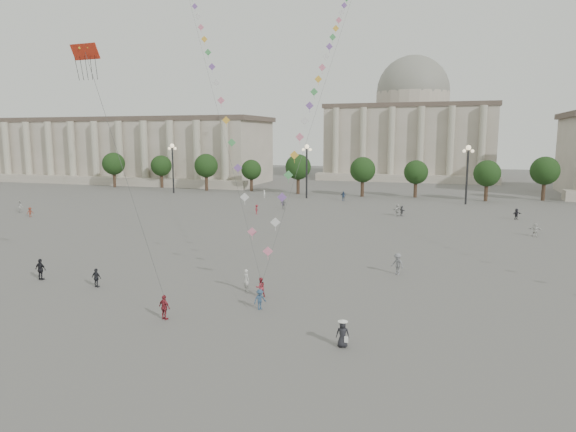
% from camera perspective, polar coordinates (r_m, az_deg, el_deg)
% --- Properties ---
extents(ground, '(360.00, 360.00, 0.00)m').
position_cam_1_polar(ground, '(32.84, -6.66, -13.04)').
color(ground, '#5A5754').
rests_on(ground, ground).
extents(hall_west, '(84.00, 26.22, 17.20)m').
position_cam_1_polar(hall_west, '(150.02, -17.98, 6.98)').
color(hall_west, '#A29988').
rests_on(hall_west, ground).
extents(hall_central, '(48.30, 34.30, 35.50)m').
position_cam_1_polar(hall_central, '(157.38, 13.51, 9.35)').
color(hall_central, '#A29988').
rests_on(hall_central, ground).
extents(tree_row, '(137.12, 5.12, 8.00)m').
position_cam_1_polar(tree_row, '(106.62, 11.09, 5.02)').
color(tree_row, '#38261C').
rests_on(tree_row, ground).
extents(lamp_post_far_west, '(2.00, 0.90, 10.65)m').
position_cam_1_polar(lamp_post_far_west, '(113.60, -12.70, 6.19)').
color(lamp_post_far_west, '#262628').
rests_on(lamp_post_far_west, ground).
extents(lamp_post_mid_west, '(2.00, 0.90, 10.65)m').
position_cam_1_polar(lamp_post_mid_west, '(101.64, 2.09, 6.11)').
color(lamp_post_mid_west, '#262628').
rests_on(lamp_post_mid_west, ground).
extents(lamp_post_mid_east, '(2.00, 0.90, 10.65)m').
position_cam_1_polar(lamp_post_mid_east, '(97.77, 19.33, 5.51)').
color(lamp_post_mid_east, '#262628').
rests_on(lamp_post_mid_east, ground).
extents(person_crowd_0, '(1.13, 0.60, 1.84)m').
position_cam_1_polar(person_crowd_0, '(98.35, 6.16, 2.21)').
color(person_crowd_0, navy).
rests_on(person_crowd_0, ground).
extents(person_crowd_1, '(1.17, 1.16, 1.91)m').
position_cam_1_polar(person_crowd_1, '(93.95, -27.59, 0.96)').
color(person_crowd_1, '#B1B1AD').
rests_on(person_crowd_1, ground).
extents(person_crowd_2, '(0.94, 1.11, 1.50)m').
position_cam_1_polar(person_crowd_2, '(87.62, -26.73, 0.39)').
color(person_crowd_2, brown).
rests_on(person_crowd_2, ground).
extents(person_crowd_4, '(1.18, 1.84, 1.89)m').
position_cam_1_polar(person_crowd_4, '(81.10, 12.03, 0.67)').
color(person_crowd_4, '#BAB9B5').
rests_on(person_crowd_4, ground).
extents(person_crowd_6, '(1.44, 1.25, 1.94)m').
position_cam_1_polar(person_crowd_6, '(46.92, 12.06, -5.21)').
color(person_crowd_6, slate).
rests_on(person_crowd_6, ground).
extents(person_crowd_7, '(1.57, 0.57, 1.67)m').
position_cam_1_polar(person_crowd_7, '(70.09, 25.76, -1.37)').
color(person_crowd_7, silver).
rests_on(person_crowd_7, ground).
extents(person_crowd_9, '(1.47, 1.34, 1.63)m').
position_cam_1_polar(person_crowd_9, '(83.15, 24.05, 0.21)').
color(person_crowd_9, black).
rests_on(person_crowd_9, ground).
extents(person_crowd_10, '(0.40, 0.59, 1.58)m').
position_cam_1_polar(person_crowd_10, '(102.84, -2.64, 2.47)').
color(person_crowd_10, white).
rests_on(person_crowd_10, ground).
extents(person_crowd_12, '(1.31, 1.49, 1.63)m').
position_cam_1_polar(person_crowd_12, '(81.28, 12.54, 0.58)').
color(person_crowd_12, slate).
rests_on(person_crowd_12, ground).
extents(person_crowd_13, '(0.79, 0.73, 1.81)m').
position_cam_1_polar(person_crowd_13, '(41.14, -4.65, -7.13)').
color(person_crowd_13, silver).
rests_on(person_crowd_13, ground).
extents(person_crowd_16, '(1.07, 0.57, 1.73)m').
position_cam_1_polar(person_crowd_16, '(86.86, -0.53, 1.35)').
color(person_crowd_16, slate).
rests_on(person_crowd_16, ground).
extents(person_crowd_17, '(0.59, 1.00, 1.54)m').
position_cam_1_polar(person_crowd_17, '(81.19, -3.49, 0.74)').
color(person_crowd_17, maroon).
rests_on(person_crowd_17, ground).
extents(tourist_0, '(1.08, 0.70, 1.71)m').
position_cam_1_polar(tourist_0, '(35.93, -13.57, -9.83)').
color(tourist_0, maroon).
rests_on(tourist_0, ground).
extents(tourist_1, '(0.96, 0.48, 1.57)m').
position_cam_1_polar(tourist_1, '(44.93, -20.51, -6.45)').
color(tourist_1, '#222328').
rests_on(tourist_1, ground).
extents(tourist_4, '(1.10, 0.49, 1.85)m').
position_cam_1_polar(tourist_4, '(48.98, -25.79, -5.37)').
color(tourist_4, black).
rests_on(tourist_4, ground).
extents(kite_flyer_0, '(0.95, 0.93, 1.54)m').
position_cam_1_polar(kite_flyer_0, '(39.71, -3.07, -7.91)').
color(kite_flyer_0, '#9C2A37').
rests_on(kite_flyer_0, ground).
extents(kite_flyer_1, '(1.03, 1.09, 1.48)m').
position_cam_1_polar(kite_flyer_1, '(36.98, -3.13, -9.23)').
color(kite_flyer_1, navy).
rests_on(kite_flyer_1, ground).
extents(hat_person, '(0.88, 0.67, 1.69)m').
position_cam_1_polar(hat_person, '(30.84, 6.10, -12.82)').
color(hat_person, black).
rests_on(hat_person, ground).
extents(dragon_kite, '(4.39, 1.17, 17.71)m').
position_cam_1_polar(dragon_kite, '(39.49, -21.46, 15.44)').
color(dragon_kite, red).
rests_on(dragon_kite, ground).
extents(kite_train_west, '(32.78, 45.62, 72.44)m').
position_cam_1_polar(kite_train_west, '(69.10, -9.80, 19.86)').
color(kite_train_west, '#3F3F3F').
rests_on(kite_train_west, ground).
extents(kite_train_mid, '(3.37, 57.38, 73.09)m').
position_cam_1_polar(kite_train_mid, '(66.02, 5.64, 20.21)').
color(kite_train_mid, '#3F3F3F').
rests_on(kite_train_mid, ground).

